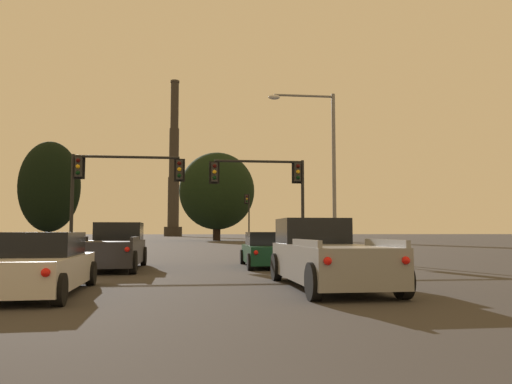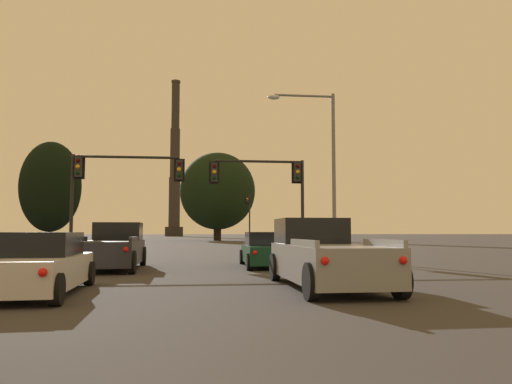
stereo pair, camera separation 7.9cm
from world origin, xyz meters
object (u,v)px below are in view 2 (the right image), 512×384
object	(u,v)px
sedan_right_lane_front	(267,250)
street_lamp	(323,156)
sedan_left_lane_second	(37,265)
traffic_light_far_right	(249,211)
traffic_light_overhead_right	(271,183)
smokestack	(175,174)
pickup_truck_left_lane_front	(113,248)
traffic_light_overhead_left	(112,179)
pickup_truck_right_lane_second	(324,256)

from	to	relation	value
sedan_right_lane_front	street_lamp	bearing A→B (deg)	54.75
sedan_left_lane_second	traffic_light_far_right	xyz separation A→B (m)	(10.09, 51.17, 3.45)
traffic_light_overhead_right	smokestack	distance (m)	134.85
pickup_truck_left_lane_front	traffic_light_far_right	size ratio (longest dim) A/B	0.88
traffic_light_overhead_left	street_lamp	xyz separation A→B (m)	(11.13, -1.24, 1.21)
traffic_light_far_right	street_lamp	distance (m)	37.63
traffic_light_overhead_left	street_lamp	world-z (taller)	street_lamp
pickup_truck_left_lane_front	pickup_truck_right_lane_second	distance (m)	9.69
traffic_light_overhead_left	street_lamp	distance (m)	11.26
pickup_truck_left_lane_front	traffic_light_overhead_left	world-z (taller)	traffic_light_overhead_left
traffic_light_overhead_left	street_lamp	bearing A→B (deg)	-6.37
pickup_truck_right_lane_second	traffic_light_overhead_right	world-z (taller)	traffic_light_overhead_right
sedan_right_lane_front	smokestack	bearing A→B (deg)	95.17
sedan_right_lane_front	traffic_light_overhead_right	bearing A→B (deg)	81.09
pickup_truck_left_lane_front	traffic_light_overhead_left	distance (m)	7.82
pickup_truck_right_lane_second	traffic_light_far_right	bearing A→B (deg)	85.42
traffic_light_overhead_right	street_lamp	xyz separation A→B (m)	(2.56, -1.69, 1.27)
pickup_truck_left_lane_front	traffic_light_overhead_right	bearing A→B (deg)	43.88
pickup_truck_left_lane_front	sedan_left_lane_second	distance (m)	7.92
pickup_truck_left_lane_front	traffic_light_far_right	bearing A→B (deg)	75.97
sedan_left_lane_second	traffic_light_overhead_left	bearing A→B (deg)	90.73
pickup_truck_left_lane_front	sedan_right_lane_front	xyz separation A→B (m)	(6.09, 0.55, -0.14)
sedan_left_lane_second	pickup_truck_left_lane_front	bearing A→B (deg)	84.25
sedan_right_lane_front	pickup_truck_left_lane_front	bearing A→B (deg)	-173.92
pickup_truck_left_lane_front	sedan_left_lane_second	bearing A→B (deg)	-94.55
sedan_right_lane_front	smokestack	world-z (taller)	smokestack
traffic_light_far_right	traffic_light_overhead_right	world-z (taller)	traffic_light_far_right
smokestack	traffic_light_far_right	bearing A→B (deg)	-81.86
sedan_right_lane_front	pickup_truck_right_lane_second	size ratio (longest dim) A/B	0.85
pickup_truck_left_lane_front	street_lamp	bearing A→B (deg)	28.50
sedan_right_lane_front	traffic_light_far_right	size ratio (longest dim) A/B	0.75
traffic_light_far_right	traffic_light_overhead_left	bearing A→B (deg)	-106.78
sedan_left_lane_second	traffic_light_overhead_left	size ratio (longest dim) A/B	0.79
sedan_right_lane_front	traffic_light_overhead_left	xyz separation A→B (m)	(-7.39, 6.35, 3.56)
traffic_light_overhead_right	street_lamp	size ratio (longest dim) A/B	0.62
pickup_truck_right_lane_second	traffic_light_overhead_left	bearing A→B (deg)	118.13
traffic_light_overhead_left	smokestack	size ratio (longest dim) A/B	0.12
smokestack	pickup_truck_right_lane_second	bearing A→B (deg)	-85.81
pickup_truck_left_lane_front	pickup_truck_right_lane_second	bearing A→B (deg)	-48.99
pickup_truck_left_lane_front	traffic_light_far_right	distance (m)	44.46
sedan_right_lane_front	traffic_light_overhead_right	world-z (taller)	traffic_light_overhead_right
sedan_left_lane_second	traffic_light_far_right	bearing A→B (deg)	76.20
traffic_light_overhead_right	sedan_left_lane_second	bearing A→B (deg)	-116.77
sedan_right_lane_front	smokestack	xyz separation A→B (m)	(-10.38, 140.24, 19.14)
sedan_right_lane_front	pickup_truck_right_lane_second	bearing A→B (deg)	-85.71
pickup_truck_left_lane_front	traffic_light_far_right	xyz separation A→B (m)	(9.66, 43.27, 3.32)
pickup_truck_right_lane_second	sedan_right_lane_front	bearing A→B (deg)	92.32
sedan_right_lane_front	traffic_light_overhead_left	world-z (taller)	traffic_light_overhead_left
pickup_truck_right_lane_second	sedan_left_lane_second	distance (m)	7.01
sedan_right_lane_front	traffic_light_overhead_left	size ratio (longest dim) A/B	0.79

